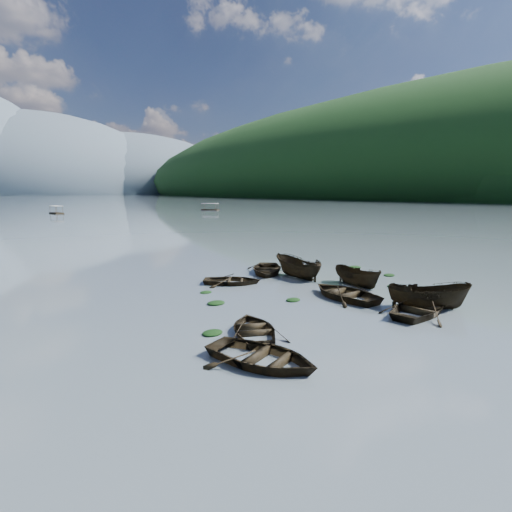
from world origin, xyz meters
TOP-DOWN VIEW (x-y plane):
  - ground_plane at (0.00, 0.00)m, footprint 2400.00×2400.00m
  - right_hill_far at (460.00, 220.00)m, footprint 520.00×1200.00m
  - haze_mtn_c at (140.00, 900.00)m, footprint 520.00×520.00m
  - haze_mtn_d at (320.00, 900.00)m, footprint 520.00×520.00m
  - rowboat_0 at (-8.85, 0.47)m, footprint 4.84×5.72m
  - rowboat_1 at (-7.01, 3.29)m, footprint 4.63×5.13m
  - rowboat_2 at (3.60, 0.25)m, footprint 4.58×4.57m
  - rowboat_3 at (1.69, 4.85)m, footprint 4.03×5.38m
  - rowboat_4 at (2.39, 0.03)m, footprint 5.40×4.20m
  - rowboat_5 at (5.04, 6.44)m, footprint 2.08×4.40m
  - rowboat_6 at (-1.79, 12.61)m, footprint 5.21×5.09m
  - rowboat_7 at (2.74, 14.02)m, footprint 6.13×6.23m
  - rowboat_8 at (3.55, 11.18)m, footprint 2.10×5.01m
  - weed_clump_0 at (-8.59, 4.55)m, footprint 1.05×0.86m
  - weed_clump_1 at (-1.41, 6.44)m, footprint 0.98×0.78m
  - weed_clump_2 at (4.94, 0.61)m, footprint 1.12×0.90m
  - weed_clump_3 at (6.78, 4.61)m, footprint 0.94×0.79m
  - weed_clump_4 at (9.92, 7.00)m, footprint 1.03×0.82m
  - weed_clump_5 at (-5.64, 8.83)m, footprint 1.14×0.92m
  - weed_clump_6 at (-4.70, 11.56)m, footprint 0.84×0.70m
  - weed_clump_7 at (10.30, 10.78)m, footprint 1.25×1.00m
  - pontoon_centre at (9.36, 120.75)m, footprint 3.06×6.12m
  - pontoon_right at (57.06, 110.31)m, footprint 5.50×6.47m

SIDE VIEW (x-z plane):
  - ground_plane at x=0.00m, z-range 0.00..0.00m
  - right_hill_far at x=460.00m, z-range -95.00..95.00m
  - haze_mtn_c at x=140.00m, z-range -130.00..130.00m
  - haze_mtn_d at x=320.00m, z-range -110.00..110.00m
  - rowboat_0 at x=-8.85m, z-range -0.50..0.50m
  - rowboat_1 at x=-7.01m, z-range -0.44..0.44m
  - rowboat_2 at x=3.60m, z-range -0.91..0.91m
  - rowboat_3 at x=1.69m, z-range -0.53..0.53m
  - rowboat_4 at x=2.39m, z-range -0.51..0.51m
  - rowboat_5 at x=5.04m, z-range -0.82..0.82m
  - rowboat_6 at x=-1.79m, z-range -0.44..0.44m
  - rowboat_7 at x=2.74m, z-range -0.53..0.53m
  - rowboat_8 at x=3.55m, z-range -0.95..0.95m
  - weed_clump_0 at x=-8.59m, z-range -0.11..0.11m
  - weed_clump_1 at x=-1.41m, z-range -0.11..0.11m
  - weed_clump_2 at x=4.94m, z-range -0.12..0.12m
  - weed_clump_3 at x=6.78m, z-range -0.10..0.10m
  - weed_clump_4 at x=9.92m, z-range -0.11..0.11m
  - weed_clump_5 at x=-5.64m, z-range -0.12..0.12m
  - weed_clump_6 at x=-4.70m, z-range -0.09..0.09m
  - weed_clump_7 at x=10.30m, z-range -0.14..0.14m
  - pontoon_centre at x=9.36m, z-range -1.13..1.13m
  - pontoon_right at x=57.06m, z-range -1.17..1.17m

